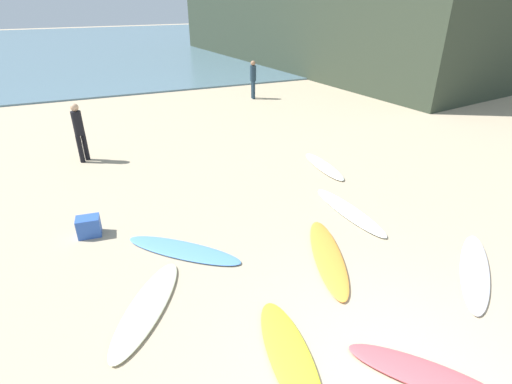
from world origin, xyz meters
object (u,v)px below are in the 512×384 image
object	(u,v)px
surfboard_1	(289,354)
surfboard_7	(425,374)
beachgoer_mid	(79,130)
surfboard_4	(147,307)
surfboard_3	(475,270)
surfboard_2	(324,166)
beachgoer_near	(253,78)
beach_cooler	(89,226)
surfboard_6	(183,250)
surfboard_5	(349,211)
surfboard_0	(328,256)

from	to	relation	value
surfboard_1	surfboard_7	world-z (taller)	surfboard_1
beachgoer_mid	surfboard_7	bearing A→B (deg)	-112.13
surfboard_4	surfboard_7	bearing A→B (deg)	172.70
surfboard_3	surfboard_4	world-z (taller)	surfboard_4
surfboard_2	beachgoer_near	distance (m)	8.40
surfboard_7	beachgoer_near	bearing A→B (deg)	35.31
beach_cooler	surfboard_2	bearing A→B (deg)	10.33
surfboard_3	beach_cooler	bearing A→B (deg)	15.59
surfboard_6	beachgoer_mid	xyz separation A→B (m)	(-1.61, 5.68, 0.94)
surfboard_1	beachgoer_mid	world-z (taller)	beachgoer_mid
surfboard_5	surfboard_6	world-z (taller)	surfboard_5
surfboard_7	surfboard_5	bearing A→B (deg)	27.63
surfboard_7	beachgoer_mid	world-z (taller)	beachgoer_mid
surfboard_3	beach_cooler	xyz separation A→B (m)	(-6.39, 4.01, 0.17)
surfboard_3	surfboard_0	bearing A→B (deg)	15.69
surfboard_6	beachgoer_mid	world-z (taller)	beachgoer_mid
surfboard_3	surfboard_7	size ratio (longest dim) A/B	1.22
surfboard_2	surfboard_3	world-z (taller)	surfboard_2
surfboard_3	surfboard_5	distance (m)	2.83
surfboard_2	surfboard_3	size ratio (longest dim) A/B	0.84
surfboard_4	beachgoer_near	xyz separation A→B (m)	(6.82, 12.08, 0.91)
surfboard_0	surfboard_5	bearing A→B (deg)	-116.20
surfboard_1	surfboard_2	world-z (taller)	surfboard_1
surfboard_4	beachgoer_mid	size ratio (longest dim) A/B	1.32
beachgoer_mid	surfboard_4	bearing A→B (deg)	-128.33
surfboard_4	surfboard_5	size ratio (longest dim) A/B	0.93
surfboard_2	surfboard_7	bearing A→B (deg)	72.50
surfboard_7	surfboard_4	bearing A→B (deg)	98.98
surfboard_5	surfboard_6	distance (m)	3.88
surfboard_5	surfboard_6	bearing A→B (deg)	-2.89
surfboard_5	surfboard_0	bearing A→B (deg)	40.22
surfboard_1	beachgoer_near	size ratio (longest dim) A/B	1.23
surfboard_0	beachgoer_near	distance (m)	12.55
surfboard_2	surfboard_6	world-z (taller)	surfboard_2
surfboard_5	beachgoer_near	xyz separation A→B (m)	(2.04, 10.75, 0.91)
surfboard_0	beachgoer_mid	distance (m)	8.14
beachgoer_mid	surfboard_5	bearing A→B (deg)	-89.97
beachgoer_mid	beach_cooler	size ratio (longest dim) A/B	3.79
surfboard_5	surfboard_7	xyz separation A→B (m)	(-1.58, -4.03, 0.00)
surfboard_2	beach_cooler	world-z (taller)	beach_cooler
surfboard_2	surfboard_3	distance (m)	5.17
surfboard_2	beachgoer_mid	size ratio (longest dim) A/B	1.21
surfboard_0	beachgoer_near	size ratio (longest dim) A/B	1.47
surfboard_2	surfboard_7	distance (m)	6.95
surfboard_7	beach_cooler	distance (m)	6.65
beach_cooler	surfboard_4	bearing A→B (deg)	-74.34
beach_cooler	surfboard_7	bearing A→B (deg)	-53.58
surfboard_6	beachgoer_near	world-z (taller)	beachgoer_near
surfboard_5	beach_cooler	size ratio (longest dim) A/B	5.34
surfboard_1	surfboard_4	xyz separation A→B (m)	(-1.69, 1.72, -0.00)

